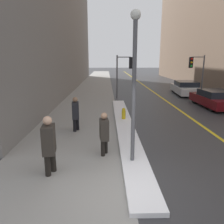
{
  "coord_description": "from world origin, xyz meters",
  "views": [
    {
      "loc": [
        -0.61,
        -4.61,
        3.14
      ],
      "look_at": [
        -0.4,
        4.0,
        1.05
      ],
      "focal_mm": 35.0,
      "sensor_mm": 36.0,
      "label": 1
    }
  ],
  "objects": [
    {
      "name": "pedestrian_with_shoulder_bag",
      "position": [
        -0.7,
        2.24,
        0.81
      ],
      "size": [
        0.33,
        0.7,
        1.46
      ],
      "rotation": [
        0.0,
        0.0,
        -1.45
      ],
      "color": "black",
      "rests_on": "ground"
    },
    {
      "name": "traffic_light_near",
      "position": [
        0.93,
        13.21,
        2.49
      ],
      "size": [
        1.31,
        0.33,
        3.46
      ],
      "rotation": [
        0.0,
        0.0,
        -0.1
      ],
      "color": "#515156",
      "rests_on": "ground"
    },
    {
      "name": "pedestrian_trailing",
      "position": [
        -2.19,
        1.0,
        0.93
      ],
      "size": [
        0.38,
        0.58,
        1.67
      ],
      "rotation": [
        0.0,
        0.0,
        -1.45
      ],
      "color": "black",
      "rests_on": "ground"
    },
    {
      "name": "parked_car_white",
      "position": [
        6.64,
        15.16,
        0.58
      ],
      "size": [
        2.27,
        4.78,
        1.21
      ],
      "rotation": [
        0.0,
        0.0,
        1.48
      ],
      "color": "silver",
      "rests_on": "ground"
    },
    {
      "name": "fire_hydrant",
      "position": [
        0.26,
        6.33,
        0.35
      ],
      "size": [
        0.2,
        0.2,
        0.7
      ],
      "color": "gold",
      "rests_on": "ground"
    },
    {
      "name": "sidewalk_slab",
      "position": [
        -2.0,
        15.0,
        0.01
      ],
      "size": [
        4.0,
        80.0,
        0.01
      ],
      "color": "gray",
      "rests_on": "ground"
    },
    {
      "name": "parked_car_maroon",
      "position": [
        6.67,
        9.66,
        0.56
      ],
      "size": [
        1.98,
        4.15,
        1.15
      ],
      "rotation": [
        0.0,
        0.0,
        1.59
      ],
      "color": "#600F14",
      "rests_on": "ground"
    },
    {
      "name": "pedestrian_in_glasses",
      "position": [
        -1.99,
        4.77,
        0.86
      ],
      "size": [
        0.35,
        0.53,
        1.54
      ],
      "rotation": [
        0.0,
        0.0,
        -1.45
      ],
      "color": "black",
      "rests_on": "ground"
    },
    {
      "name": "traffic_light_far",
      "position": [
        6.91,
        14.04,
        2.5
      ],
      "size": [
        1.31,
        0.32,
        3.47
      ],
      "rotation": [
        0.0,
        0.0,
        3.14
      ],
      "color": "#515156",
      "rests_on": "ground"
    },
    {
      "name": "snow_bank_curb",
      "position": [
        0.24,
        5.31,
        0.06
      ],
      "size": [
        0.82,
        12.31,
        0.12
      ],
      "color": "white",
      "rests_on": "ground"
    },
    {
      "name": "lamp_post",
      "position": [
        0.16,
        1.55,
        2.68
      ],
      "size": [
        0.28,
        0.28,
        4.42
      ],
      "color": "#515156",
      "rests_on": "ground"
    },
    {
      "name": "ground_plane",
      "position": [
        0.0,
        0.0,
        0.0
      ],
      "size": [
        160.0,
        160.0,
        0.0
      ],
      "primitive_type": "plane",
      "color": "#2D2D30"
    },
    {
      "name": "road_centre_stripe",
      "position": [
        4.0,
        15.0,
        0.0
      ],
      "size": [
        0.16,
        80.0,
        0.0
      ],
      "color": "gold",
      "rests_on": "ground"
    }
  ]
}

